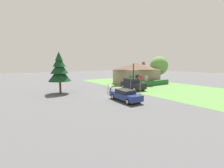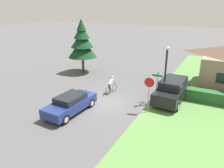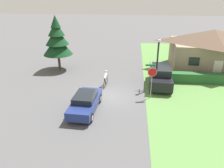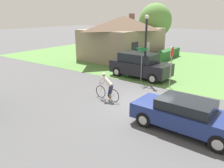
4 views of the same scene
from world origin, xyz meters
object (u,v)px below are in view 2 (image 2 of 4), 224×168
object	(u,v)px
cyclist	(111,85)
stop_sign	(149,88)
street_lamp	(166,71)
sedan_left_lane	(71,104)
parked_suv_right	(172,90)
conifer_tall_near	(82,43)
street_name_sign	(157,82)

from	to	relation	value
cyclist	stop_sign	bearing A→B (deg)	-110.57
street_lamp	cyclist	bearing A→B (deg)	-178.78
sedan_left_lane	stop_sign	distance (m)	6.04
parked_suv_right	conifer_tall_near	size ratio (longest dim) A/B	0.77
street_name_sign	conifer_tall_near	size ratio (longest dim) A/B	0.41
street_name_sign	parked_suv_right	bearing A→B (deg)	32.66
street_name_sign	sedan_left_lane	bearing A→B (deg)	-136.72
parked_suv_right	street_name_sign	size ratio (longest dim) A/B	1.90
cyclist	conifer_tall_near	xyz separation A→B (m)	(-6.12, 4.40, 2.84)
cyclist	street_lamp	size ratio (longest dim) A/B	0.37
conifer_tall_near	street_name_sign	bearing A→B (deg)	-22.70
street_name_sign	cyclist	bearing A→B (deg)	-179.22
conifer_tall_near	cyclist	bearing A→B (deg)	-35.73
sedan_left_lane	street_name_sign	bearing A→B (deg)	-43.73
parked_suv_right	sedan_left_lane	bearing A→B (deg)	134.72
stop_sign	conifer_tall_near	distance (m)	12.39
conifer_tall_near	street_lamp	bearing A→B (deg)	-21.36
stop_sign	street_lamp	bearing A→B (deg)	-108.85
cyclist	conifer_tall_near	size ratio (longest dim) A/B	0.29
street_lamp	conifer_tall_near	distance (m)	11.83
sedan_left_lane	street_lamp	size ratio (longest dim) A/B	0.95
sedan_left_lane	parked_suv_right	xyz separation A→B (m)	(6.36, 5.65, 0.24)
stop_sign	street_name_sign	world-z (taller)	stop_sign
cyclist	stop_sign	size ratio (longest dim) A/B	0.64
parked_suv_right	conifer_tall_near	bearing A→B (deg)	75.71
stop_sign	conifer_tall_near	world-z (taller)	conifer_tall_near
parked_suv_right	street_lamp	bearing A→B (deg)	145.21
parked_suv_right	stop_sign	xyz separation A→B (m)	(-1.12, -2.94, 1.06)
stop_sign	street_lamp	size ratio (longest dim) A/B	0.58
parked_suv_right	stop_sign	bearing A→B (deg)	162.20
sedan_left_lane	stop_sign	world-z (taller)	stop_sign
parked_suv_right	street_lamp	xyz separation A→B (m)	(-0.53, -0.68, 1.84)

